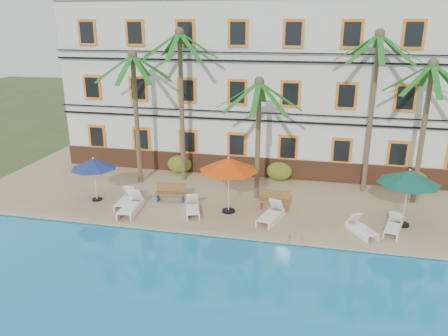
% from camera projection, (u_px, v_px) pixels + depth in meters
% --- Properties ---
extents(ground, '(100.00, 100.00, 0.00)m').
position_uv_depth(ground, '(240.00, 233.00, 19.71)').
color(ground, '#384C23').
rests_on(ground, ground).
extents(pool_deck, '(30.00, 12.00, 0.25)m').
position_uv_depth(pool_deck, '(256.00, 190.00, 24.30)').
color(pool_deck, tan).
rests_on(pool_deck, ground).
extents(swimming_pool, '(26.00, 12.00, 0.20)m').
position_uv_depth(swimming_pool, '(199.00, 333.00, 13.20)').
color(swimming_pool, '#1A8AC6').
rests_on(swimming_pool, ground).
extents(pool_coping, '(30.00, 0.35, 0.06)m').
position_uv_depth(pool_coping, '(237.00, 236.00, 18.79)').
color(pool_coping, tan).
rests_on(pool_coping, pool_deck).
extents(hotel_building, '(25.40, 6.44, 10.22)m').
position_uv_depth(hotel_building, '(270.00, 84.00, 27.24)').
color(hotel_building, silver).
rests_on(hotel_building, pool_deck).
extents(palm_a, '(4.23, 4.23, 7.41)m').
position_uv_depth(palm_a, '(135.00, 99.00, 23.71)').
color(palm_a, brown).
rests_on(palm_a, pool_deck).
extents(palm_b, '(4.23, 4.23, 8.54)m').
position_uv_depth(palm_b, '(181.00, 86.00, 23.98)').
color(palm_b, brown).
rests_on(palm_b, pool_deck).
extents(palm_c, '(4.23, 4.23, 6.31)m').
position_uv_depth(palm_c, '(258.00, 121.00, 21.65)').
color(palm_c, brown).
rests_on(palm_c, pool_deck).
extents(palm_d, '(4.23, 4.23, 8.51)m').
position_uv_depth(palm_d, '(373.00, 92.00, 22.17)').
color(palm_d, brown).
rests_on(palm_d, pool_deck).
extents(palm_e, '(4.23, 4.23, 7.23)m').
position_uv_depth(palm_e, '(426.00, 112.00, 20.90)').
color(palm_e, brown).
rests_on(palm_e, pool_deck).
extents(shrub_left, '(1.50, 0.90, 1.10)m').
position_uv_depth(shrub_left, '(180.00, 164.00, 26.57)').
color(shrub_left, '#185117').
rests_on(shrub_left, pool_deck).
extents(shrub_mid, '(1.50, 0.90, 1.10)m').
position_uv_depth(shrub_mid, '(279.00, 171.00, 25.35)').
color(shrub_mid, '#185117').
rests_on(shrub_mid, pool_deck).
extents(shrub_right, '(1.50, 0.90, 1.10)m').
position_uv_depth(shrub_right, '(414.00, 181.00, 23.86)').
color(shrub_right, '#185117').
rests_on(shrub_right, pool_deck).
extents(umbrella_blue, '(2.32, 2.32, 2.32)m').
position_uv_depth(umbrella_blue, '(94.00, 164.00, 22.06)').
color(umbrella_blue, black).
rests_on(umbrella_blue, pool_deck).
extents(umbrella_red, '(2.83, 2.83, 2.82)m').
position_uv_depth(umbrella_red, '(229.00, 165.00, 20.52)').
color(umbrella_red, black).
rests_on(umbrella_red, pool_deck).
extents(umbrella_green, '(2.72, 2.72, 2.72)m').
position_uv_depth(umbrella_green, '(409.00, 177.00, 19.12)').
color(umbrella_green, black).
rests_on(umbrella_green, pool_deck).
extents(lounger_a, '(0.76, 1.86, 0.86)m').
position_uv_depth(lounger_a, '(127.00, 200.00, 21.99)').
color(lounger_a, white).
rests_on(lounger_a, pool_deck).
extents(lounger_b, '(0.91, 2.12, 0.98)m').
position_uv_depth(lounger_b, '(131.00, 206.00, 21.14)').
color(lounger_b, white).
rests_on(lounger_b, pool_deck).
extents(lounger_c, '(1.14, 1.85, 0.82)m').
position_uv_depth(lounger_c, '(193.00, 208.00, 21.07)').
color(lounger_c, white).
rests_on(lounger_c, pool_deck).
extents(lounger_d, '(1.21, 2.05, 0.91)m').
position_uv_depth(lounger_d, '(271.00, 215.00, 20.25)').
color(lounger_d, white).
rests_on(lounger_d, pool_deck).
extents(lounger_e, '(1.35, 1.73, 0.78)m').
position_uv_depth(lounger_e, '(361.00, 228.00, 19.03)').
color(lounger_e, white).
rests_on(lounger_e, pool_deck).
extents(lounger_f, '(1.03, 1.77, 0.79)m').
position_uv_depth(lounger_f, '(393.00, 226.00, 19.18)').
color(lounger_f, white).
rests_on(lounger_f, pool_deck).
extents(bench_left, '(1.54, 0.61, 0.93)m').
position_uv_depth(bench_left, '(170.00, 192.00, 22.43)').
color(bench_left, olive).
rests_on(bench_left, pool_deck).
extents(bench_right, '(1.50, 0.49, 0.93)m').
position_uv_depth(bench_right, '(275.00, 200.00, 21.50)').
color(bench_right, olive).
rests_on(bench_right, pool_deck).
extents(pool_ladder, '(0.54, 0.74, 0.74)m').
position_uv_depth(pool_ladder, '(294.00, 244.00, 18.20)').
color(pool_ladder, silver).
rests_on(pool_ladder, ground).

